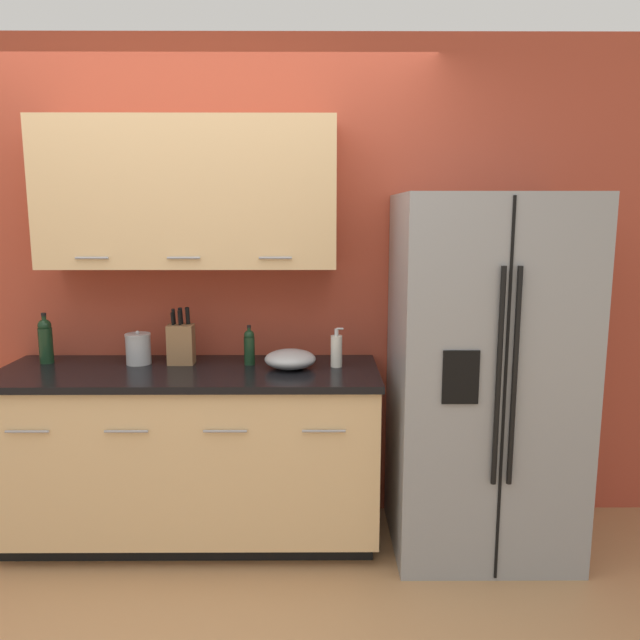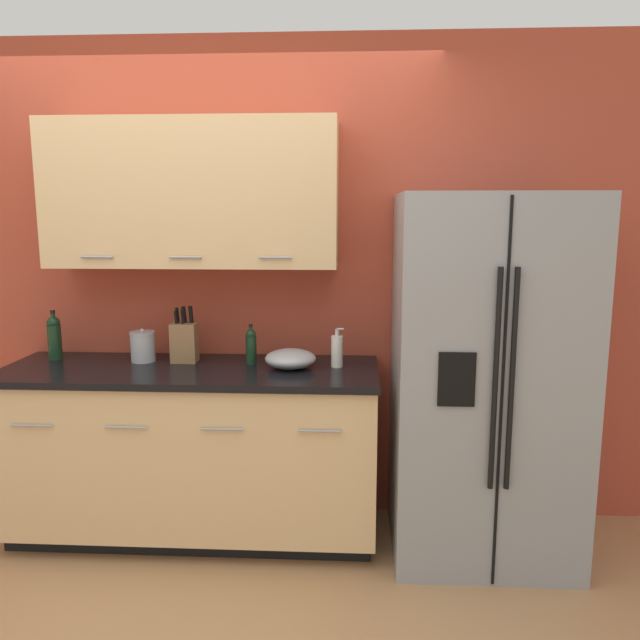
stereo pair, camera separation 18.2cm
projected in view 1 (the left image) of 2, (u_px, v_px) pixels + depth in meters
ground_plane at (167, 624)px, 2.59m from camera, size 14.00×14.00×0.00m
wall_back at (200, 267)px, 3.35m from camera, size 10.00×0.39×2.60m
counter_unit at (192, 453)px, 3.21m from camera, size 1.91×0.64×0.91m
refrigerator at (483, 376)px, 3.10m from camera, size 0.88×0.75×1.78m
knife_block at (181, 343)px, 3.22m from camera, size 0.13×0.10×0.30m
wine_bottle at (46, 340)px, 3.25m from camera, size 0.07×0.07×0.26m
soap_dispenser at (336, 351)px, 3.17m from camera, size 0.06×0.06×0.20m
oil_bottle at (249, 346)px, 3.21m from camera, size 0.06×0.06×0.21m
steel_canister at (138, 349)px, 3.23m from camera, size 0.13×0.13×0.18m
mixing_bowl at (290, 359)px, 3.14m from camera, size 0.26×0.26×0.10m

